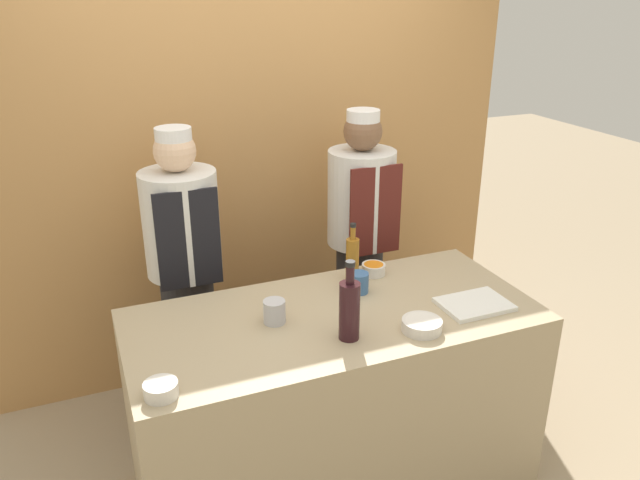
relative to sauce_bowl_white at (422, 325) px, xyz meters
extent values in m
cube|color=#B7844C|center=(-0.27, 1.50, 0.26)|extent=(3.14, 0.18, 2.40)
cube|color=tan|center=(-0.27, 0.26, -0.48)|extent=(1.75, 0.80, 0.91)
cylinder|color=silver|center=(0.00, 0.00, 0.00)|extent=(0.16, 0.16, 0.05)
cylinder|color=silver|center=(0.00, 0.00, 0.01)|extent=(0.13, 0.13, 0.01)
cylinder|color=silver|center=(-1.04, -0.04, 0.00)|extent=(0.12, 0.12, 0.05)
cylinder|color=green|center=(-1.04, -0.04, 0.02)|extent=(0.10, 0.10, 0.02)
cylinder|color=silver|center=(0.06, 0.55, 0.00)|extent=(0.11, 0.11, 0.05)
cylinder|color=orange|center=(0.06, 0.55, 0.02)|extent=(0.09, 0.09, 0.02)
cube|color=white|center=(0.32, 0.09, -0.02)|extent=(0.30, 0.22, 0.02)
cylinder|color=black|center=(-0.30, 0.06, 0.09)|extent=(0.08, 0.08, 0.24)
cylinder|color=black|center=(-0.30, 0.06, 0.25)|extent=(0.03, 0.03, 0.07)
cylinder|color=black|center=(-0.30, 0.06, 0.30)|extent=(0.04, 0.04, 0.02)
cylinder|color=#9E661E|center=(-0.06, 0.54, 0.07)|extent=(0.06, 0.06, 0.20)
cylinder|color=#9E661E|center=(-0.06, 0.54, 0.21)|extent=(0.02, 0.02, 0.06)
cylinder|color=black|center=(-0.06, 0.54, 0.25)|extent=(0.03, 0.03, 0.02)
cylinder|color=#386093|center=(-0.09, 0.40, 0.02)|extent=(0.09, 0.09, 0.09)
cylinder|color=#B7B7BC|center=(-0.53, 0.29, 0.02)|extent=(0.09, 0.09, 0.10)
cylinder|color=#28282D|center=(-0.76, 1.02, -0.51)|extent=(0.27, 0.27, 0.87)
cylinder|color=silver|center=(-0.76, 1.02, 0.19)|extent=(0.37, 0.37, 0.52)
cube|color=black|center=(-0.76, 0.84, 0.17)|extent=(0.30, 0.02, 0.48)
sphere|color=beige|center=(-0.76, 1.02, 0.55)|extent=(0.20, 0.20, 0.20)
cylinder|color=white|center=(-0.76, 1.02, 0.63)|extent=(0.17, 0.17, 0.07)
cylinder|color=#28282D|center=(0.21, 1.02, -0.50)|extent=(0.26, 0.26, 0.87)
cylinder|color=silver|center=(0.21, 1.02, 0.20)|extent=(0.37, 0.37, 0.52)
cube|color=#561E19|center=(0.21, 0.84, 0.18)|extent=(0.29, 0.02, 0.48)
sphere|color=brown|center=(0.21, 1.02, 0.56)|extent=(0.20, 0.20, 0.20)
cylinder|color=white|center=(0.21, 1.02, 0.64)|extent=(0.17, 0.17, 0.07)
camera|label=1|loc=(-1.21, -1.87, 1.27)|focal=35.00mm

